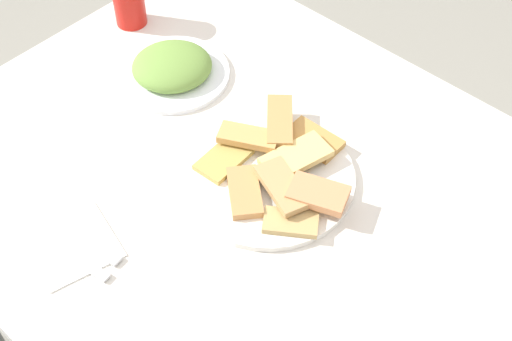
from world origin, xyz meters
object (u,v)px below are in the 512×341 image
(dining_table, at_px, (249,211))
(pide_platter, at_px, (272,173))
(paper_napkin, at_px, (73,245))
(spoon, at_px, (63,250))
(fork, at_px, (81,237))
(salad_plate_greens, at_px, (172,68))

(dining_table, relative_size, pide_platter, 3.70)
(pide_platter, bearing_deg, paper_napkin, 66.35)
(dining_table, height_order, spoon, spoon)
(paper_napkin, relative_size, fork, 0.79)
(pide_platter, height_order, spoon, pide_platter)
(spoon, bearing_deg, salad_plate_greens, -74.55)
(dining_table, bearing_deg, pide_platter, -121.32)
(dining_table, bearing_deg, spoon, 68.57)
(pide_platter, distance_m, paper_napkin, 0.36)
(salad_plate_greens, height_order, paper_napkin, salad_plate_greens)
(salad_plate_greens, distance_m, spoon, 0.45)
(fork, height_order, spoon, same)
(paper_napkin, height_order, spoon, spoon)
(paper_napkin, relative_size, spoon, 0.70)
(pide_platter, xyz_separation_m, fork, (0.14, 0.31, -0.01))
(salad_plate_greens, xyz_separation_m, fork, (-0.18, 0.38, -0.01))
(salad_plate_greens, relative_size, fork, 1.36)
(pide_platter, relative_size, spoon, 1.66)
(pide_platter, bearing_deg, salad_plate_greens, -11.68)
(dining_table, bearing_deg, salad_plate_greens, -18.84)
(fork, relative_size, spoon, 0.88)
(dining_table, distance_m, fork, 0.31)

